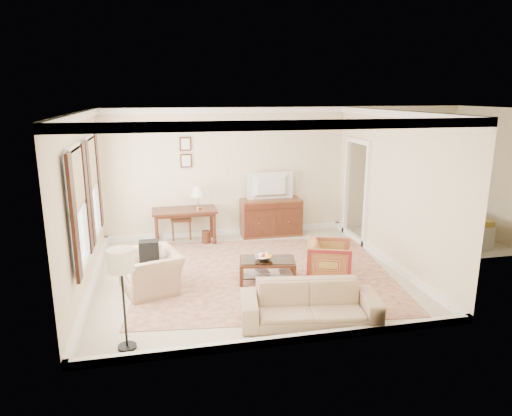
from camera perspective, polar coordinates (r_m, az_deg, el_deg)
name	(u,v)px	position (r m, az deg, el deg)	size (l,w,h in m)	color
room_shell	(248,137)	(7.79, -0.98, 8.86)	(5.51, 5.01, 2.91)	beige
annex_bedroom	(434,224)	(11.00, 21.41, -1.88)	(3.00, 2.70, 2.90)	beige
window_front	(78,208)	(7.20, -21.36, 0.00)	(0.12, 1.56, 1.80)	#CCB284
window_rear	(92,187)	(8.75, -19.81, 2.50)	(0.12, 1.56, 1.80)	#CCB284
doorway	(356,192)	(10.26, 12.37, 1.91)	(0.10, 1.12, 2.25)	white
rug	(265,273)	(8.39, 1.12, -8.16)	(4.47, 3.83, 0.01)	maroon
writing_desk	(185,214)	(10.01, -8.92, -0.78)	(1.38, 0.69, 0.75)	#4F2416
desk_chair	(181,216)	(10.37, -9.40, -0.94)	(0.45, 0.45, 1.05)	brown
desk_lamp	(198,197)	(9.94, -7.24, 1.32)	(0.32, 0.32, 0.50)	silver
framed_prints	(186,152)	(10.18, -8.78, 6.92)	(0.25, 0.04, 0.68)	#4F2416
sideboard	(271,217)	(10.50, 1.88, -1.15)	(1.38, 0.53, 0.85)	brown
tv	(271,178)	(10.27, 1.94, 3.82)	(1.01, 0.58, 0.13)	black
coffee_table	(267,265)	(7.96, 1.42, -7.09)	(1.05, 0.73, 0.41)	#4F2416
fruit_bowl	(263,257)	(7.89, 0.89, -6.11)	(0.42, 0.42, 0.10)	silver
book_a	(256,272)	(8.03, 0.01, -8.00)	(0.28, 0.04, 0.38)	brown
book_b	(280,272)	(8.04, 3.00, -8.03)	(0.28, 0.03, 0.38)	brown
striped_armchair	(329,259)	(8.13, 9.14, -6.26)	(0.74, 0.69, 0.76)	maroon
club_armchair	(151,265)	(7.78, -12.99, -6.93)	(1.01, 0.65, 0.88)	tan
backpack	(149,250)	(7.76, -13.23, -5.09)	(0.32, 0.22, 0.40)	black
sofa	(310,298)	(6.62, 6.76, -11.05)	(1.95, 0.57, 0.76)	tan
floor_lamp	(121,268)	(5.89, -16.50, -7.17)	(0.33, 0.33, 1.35)	black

